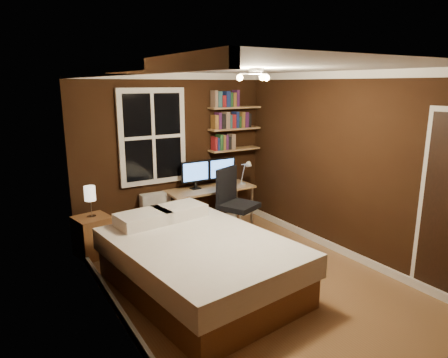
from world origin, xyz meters
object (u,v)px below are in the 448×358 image
monitor_left (195,175)px  desk_lamp (246,172)px  office_chair (235,212)px  bed (199,263)px  bedside_lamp (91,202)px  nightstand (93,236)px  monitor_right (222,172)px  radiator (156,214)px  desk (210,192)px

monitor_left → desk_lamp: monitor_left is taller
desk_lamp → office_chair: 0.85m
bed → bedside_lamp: bedside_lamp is taller
bed → nightstand: (-0.80, 1.61, -0.05)m
bed → monitor_right: bearing=45.1°
radiator → desk: size_ratio=0.47×
desk_lamp → monitor_left: bearing=164.7°
bed → office_chair: size_ratio=2.20×
desk → monitor_right: (0.26, 0.07, 0.29)m
nightstand → desk_lamp: desk_lamp is taller
monitor_left → office_chair: monitor_left is taller
nightstand → office_chair: 2.07m
nightstand → radiator: size_ratio=0.81×
bedside_lamp → monitor_right: (2.18, 0.15, 0.14)m
monitor_right → office_chair: size_ratio=0.44×
bedside_lamp → desk_lamp: (2.50, -0.07, 0.13)m
bedside_lamp → nightstand: bearing=0.0°
desk_lamp → office_chair: desk_lamp is taller
monitor_left → desk_lamp: size_ratio=1.11×
nightstand → monitor_right: bearing=-7.3°
nightstand → desk: desk is taller
bed → radiator: 1.87m
bed → monitor_left: (0.88, 1.76, 0.59)m
monitor_right → office_chair: bearing=-105.0°
bed → desk_lamp: (1.70, 1.54, 0.58)m
monitor_right → bed: bearing=-128.0°
monitor_right → desk_lamp: size_ratio=1.11×
bed → bedside_lamp: bearing=109.7°
monitor_right → desk: bearing=-164.5°
bedside_lamp → office_chair: 2.09m
nightstand → office_chair: (1.99, -0.56, 0.16)m
nightstand → monitor_right: monitor_right is taller
desk → bedside_lamp: bearing=-177.6°
bedside_lamp → radiator: bedside_lamp is taller
bed → bedside_lamp: size_ratio=5.62×
monitor_right → bedside_lamp: bearing=-176.0°
monitor_left → desk: bearing=-17.3°
monitor_left → office_chair: (0.30, -0.71, -0.48)m
desk → bed: bearing=-123.4°
bedside_lamp → monitor_left: (1.68, 0.15, 0.14)m
bed → monitor_left: bearing=56.6°
monitor_right → radiator: bearing=175.1°
desk → monitor_left: size_ratio=2.97×
monitor_left → desk_lamp: bearing=-15.3°
nightstand → monitor_left: monitor_left is taller
monitor_right → desk_lamp: monitor_right is taller
nightstand → radiator: bearing=2.5°
radiator → monitor_right: 1.29m
radiator → bedside_lamp: bearing=-166.2°
monitor_left → desk_lamp: 0.85m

